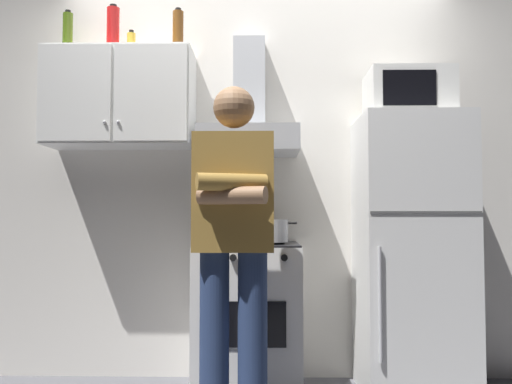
# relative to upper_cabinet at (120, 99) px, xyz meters

# --- Properties ---
(back_wall_tiled) EXTENTS (4.80, 0.10, 2.70)m
(back_wall_tiled) POSITION_rel_upper_cabinet_xyz_m (0.85, 0.23, -0.40)
(back_wall_tiled) COLOR silver
(back_wall_tiled) RESTS_ON ground_plane
(upper_cabinet) EXTENTS (0.90, 0.37, 0.60)m
(upper_cabinet) POSITION_rel_upper_cabinet_xyz_m (0.00, 0.00, 0.00)
(upper_cabinet) COLOR white
(stove_oven) EXTENTS (0.60, 0.62, 0.87)m
(stove_oven) POSITION_rel_upper_cabinet_xyz_m (0.80, -0.13, -1.32)
(stove_oven) COLOR white
(stove_oven) RESTS_ON ground_plane
(range_hood) EXTENTS (0.60, 0.44, 0.75)m
(range_hood) POSITION_rel_upper_cabinet_xyz_m (0.80, 0.00, -0.15)
(range_hood) COLOR #B7BABF
(refrigerator) EXTENTS (0.60, 0.62, 1.60)m
(refrigerator) POSITION_rel_upper_cabinet_xyz_m (1.75, -0.12, -0.95)
(refrigerator) COLOR silver
(refrigerator) RESTS_ON ground_plane
(microwave) EXTENTS (0.48, 0.37, 0.28)m
(microwave) POSITION_rel_upper_cabinet_xyz_m (1.75, -0.11, -0.01)
(microwave) COLOR silver
(microwave) RESTS_ON refrigerator
(person_standing) EXTENTS (0.38, 0.33, 1.64)m
(person_standing) POSITION_rel_upper_cabinet_xyz_m (0.75, -0.73, -0.85)
(person_standing) COLOR navy
(person_standing) RESTS_ON ground_plane
(cooking_pot) EXTENTS (0.30, 0.20, 0.13)m
(cooking_pot) POSITION_rel_upper_cabinet_xyz_m (0.93, -0.24, -0.81)
(cooking_pot) COLOR #B7BABF
(cooking_pot) RESTS_ON stove_oven
(bottle_spice_jar) EXTENTS (0.05, 0.05, 0.13)m
(bottle_spice_jar) POSITION_rel_upper_cabinet_xyz_m (0.07, -0.00, 0.36)
(bottle_spice_jar) COLOR gold
(bottle_spice_jar) RESTS_ON upper_cabinet
(bottle_soda_red) EXTENTS (0.08, 0.08, 0.29)m
(bottle_soda_red) POSITION_rel_upper_cabinet_xyz_m (-0.05, 0.00, 0.44)
(bottle_soda_red) COLOR red
(bottle_soda_red) RESTS_ON upper_cabinet
(bottle_olive_oil) EXTENTS (0.06, 0.06, 0.27)m
(bottle_olive_oil) POSITION_rel_upper_cabinet_xyz_m (-0.35, 0.03, 0.43)
(bottle_olive_oil) COLOR #4C6B19
(bottle_olive_oil) RESTS_ON upper_cabinet
(bottle_beer_brown) EXTENTS (0.07, 0.07, 0.26)m
(bottle_beer_brown) POSITION_rel_upper_cabinet_xyz_m (0.36, -0.01, 0.43)
(bottle_beer_brown) COLOR brown
(bottle_beer_brown) RESTS_ON upper_cabinet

